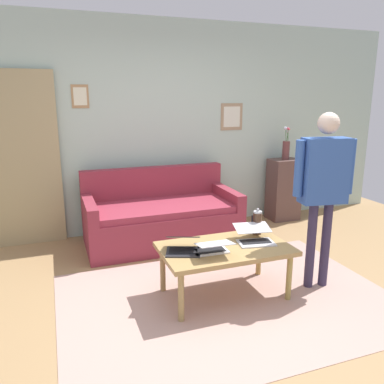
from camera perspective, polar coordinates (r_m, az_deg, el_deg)
The scene contains 13 objects.
ground_plane at distance 3.52m, azimuth 4.44°, elevation -16.04°, with size 7.68×7.68×0.00m, color #9F7C50.
area_rug at distance 3.58m, azimuth 5.43°, elevation -15.48°, with size 2.90×2.03×0.01m, color tan.
back_wall at distance 5.15m, azimuth -5.56°, elevation 9.37°, with size 7.04×0.11×2.70m.
interior_door at distance 4.94m, azimuth -23.55°, elevation 4.28°, with size 0.82×0.09×2.05m.
couch at distance 4.77m, azimuth -4.57°, elevation -3.80°, with size 1.82×0.90×0.88m.
coffee_table at distance 3.48m, azimuth 4.87°, elevation -8.75°, with size 1.14×0.67×0.47m.
laptop_left at distance 3.31m, azimuth 2.86°, elevation -8.22°, with size 0.31×0.34×0.13m.
laptop_center at distance 3.59m, azimuth 9.19°, elevation -6.59°, with size 0.37×0.37×0.13m.
laptop_right at distance 3.33m, azimuth -1.29°, elevation -8.03°, with size 0.37×0.37×0.15m.
french_press at distance 3.76m, azimuth 9.56°, elevation -4.44°, with size 0.10×0.08×0.26m.
side_shelf at distance 5.76m, azimuth 13.31°, elevation 0.37°, with size 0.42×0.32×0.88m.
flower_vase at distance 5.65m, azimuth 13.64°, elevation 6.24°, with size 0.11×0.10×0.46m.
person_standing at distance 3.64m, azimuth 18.80°, elevation 1.84°, with size 0.58×0.24×1.62m.
Camera 1 is at (1.29, 2.76, 1.76)m, focal length 36.29 mm.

